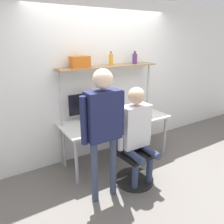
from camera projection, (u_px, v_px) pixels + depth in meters
ground_plane at (128, 168)px, 3.61m from camera, size 12.00×12.00×0.00m
wall_back at (103, 80)px, 3.82m from camera, size 8.00×0.06×2.70m
desk at (115, 123)px, 3.71m from camera, size 1.85×0.76×0.74m
shelf_unit at (109, 78)px, 3.64m from camera, size 1.76×0.32×1.61m
monitor at (84, 105)px, 3.58m from camera, size 0.55×0.18×0.47m
laptop at (113, 118)px, 3.54m from camera, size 0.34×0.26×0.26m
cell_phone at (127, 120)px, 3.64m from camera, size 0.07×0.15×0.01m
office_chair at (133, 163)px, 3.23m from camera, size 0.56×0.56×0.94m
person_seated at (137, 129)px, 3.01m from camera, size 0.57×0.48×1.44m
person_standing at (103, 120)px, 2.62m from camera, size 0.59×0.23×1.73m
bottle_purple at (135, 58)px, 3.81m from camera, size 0.09×0.09×0.21m
bottle_amber at (111, 60)px, 3.57m from camera, size 0.07×0.07×0.22m
storage_box at (80, 62)px, 3.30m from camera, size 0.29×0.16×0.17m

